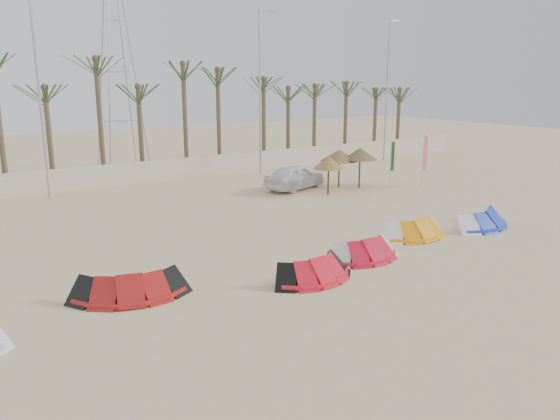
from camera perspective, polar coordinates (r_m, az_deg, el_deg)
ground at (r=18.26m, az=10.84°, el=-7.63°), size 120.00×120.00×0.00m
boundary_wall at (r=36.47m, az=-14.45°, el=3.87°), size 60.00×0.30×1.30m
palm_line at (r=37.63m, az=-14.83°, el=13.01°), size 52.00×4.00×7.70m
lamp_b at (r=32.46m, az=-23.80°, el=11.11°), size 1.25×0.14×11.00m
lamp_c at (r=37.77m, az=-2.06°, el=12.41°), size 1.25×0.14×11.00m
lamp_d at (r=45.37m, az=11.13°, el=12.37°), size 1.25×0.14×11.00m
pylon at (r=42.49m, az=-15.97°, el=4.21°), size 3.00×3.00×14.00m
kite_red_left at (r=17.60m, az=-15.78°, el=-7.27°), size 3.79×2.36×0.90m
kite_red_mid at (r=18.31m, az=3.06°, el=-5.95°), size 3.07×1.62×0.90m
kite_red_right at (r=20.57m, az=8.42°, el=-3.87°), size 3.04×1.56×0.90m
kite_orange at (r=23.78m, az=13.52°, el=-1.70°), size 3.26×1.61×0.90m
kite_blue at (r=26.41m, az=19.80°, el=-0.61°), size 3.96×2.35×0.90m
parasol_left at (r=31.41m, az=5.10°, el=4.95°), size 1.82×1.82×2.20m
parasol_mid at (r=33.57m, az=8.37°, el=5.85°), size 2.09×2.09×2.45m
parasol_right at (r=33.57m, az=6.23°, el=5.70°), size 2.33×2.33×2.33m
flag_pink at (r=34.93m, az=14.93°, el=5.57°), size 0.45×0.09×3.27m
flag_green at (r=35.23m, az=11.70°, el=5.38°), size 0.44×0.13×2.82m
car at (r=33.05m, az=1.59°, el=3.49°), size 4.69×2.91×1.49m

